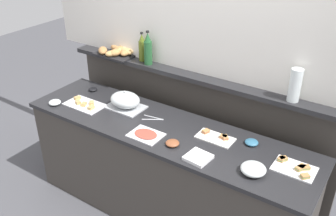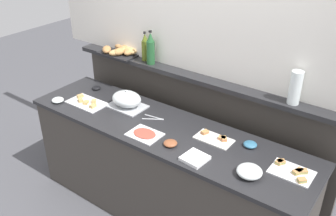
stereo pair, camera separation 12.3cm
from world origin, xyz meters
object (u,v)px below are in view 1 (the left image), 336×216
serving_cloche (125,101)px  bread_basket (118,51)px  sandwich_platter_side (85,104)px  condiment_bowl_teal (172,143)px  wine_bottle_green (148,49)px  olive_oil_bottle (142,48)px  condiment_bowl_cream (252,142)px  glass_bowl_medium (55,103)px  glass_bowl_large (253,169)px  serving_tongs (154,119)px  sandwich_platter_rear (295,168)px  sandwich_platter_front (216,137)px  cold_cuts_platter (146,135)px  condiment_bowl_red (93,89)px  water_carafe (295,85)px  napkin_stack (198,157)px

serving_cloche → bread_basket: bread_basket is taller
sandwich_platter_side → condiment_bowl_teal: condiment_bowl_teal is taller
wine_bottle_green → olive_oil_bottle: bearing=158.1°
condiment_bowl_cream → olive_oil_bottle: olive_oil_bottle is taller
glass_bowl_medium → glass_bowl_large: bearing=2.2°
serving_tongs → sandwich_platter_rear: bearing=-0.6°
sandwich_platter_front → serving_tongs: sandwich_platter_front is taller
sandwich_platter_side → cold_cuts_platter: (0.77, -0.10, -0.00)m
serving_cloche → olive_oil_bottle: olive_oil_bottle is taller
cold_cuts_platter → glass_bowl_large: (0.90, 0.03, 0.02)m
sandwich_platter_rear → olive_oil_bottle: 1.74m
cold_cuts_platter → condiment_bowl_red: (-0.92, 0.36, 0.01)m
sandwich_platter_rear → glass_bowl_medium: glass_bowl_medium is taller
condiment_bowl_teal → water_carafe: bearing=42.0°
water_carafe → condiment_bowl_cream: bearing=-124.5°
serving_cloche → condiment_bowl_red: bearing=169.4°
condiment_bowl_teal → napkin_stack: condiment_bowl_teal is taller
bread_basket → serving_tongs: bearing=-28.7°
sandwich_platter_rear → glass_bowl_medium: bearing=-172.6°
sandwich_platter_front → sandwich_platter_rear: 0.64m
condiment_bowl_teal → serving_cloche: bearing=158.7°
serving_cloche → condiment_bowl_teal: (0.68, -0.27, -0.05)m
sandwich_platter_rear → serving_tongs: sandwich_platter_rear is taller
serving_tongs → condiment_bowl_red: bearing=171.9°
wine_bottle_green → water_carafe: bearing=0.6°
condiment_bowl_teal → olive_oil_bottle: olive_oil_bottle is taller
condiment_bowl_red → water_carafe: size_ratio=0.34×
sandwich_platter_rear → serving_cloche: 1.55m
condiment_bowl_cream → bread_basket: 1.61m
water_carafe → bread_basket: bearing=179.7°
condiment_bowl_red → bread_basket: (0.13, 0.26, 0.34)m
condiment_bowl_red → condiment_bowl_cream: (1.67, -0.01, 0.00)m
condiment_bowl_cream → olive_oil_bottle: (-1.26, 0.29, 0.42)m
condiment_bowl_red → wine_bottle_green: bearing=25.2°
cold_cuts_platter → condiment_bowl_cream: condiment_bowl_cream is taller
sandwich_platter_rear → wine_bottle_green: wine_bottle_green is taller
serving_cloche → napkin_stack: bearing=-18.4°
glass_bowl_large → glass_bowl_medium: (-1.91, -0.07, -0.01)m
serving_tongs → wine_bottle_green: 0.66m
wine_bottle_green → glass_bowl_medium: bearing=-132.9°
sandwich_platter_front → condiment_bowl_cream: 0.28m
water_carafe → condiment_bowl_teal: bearing=-138.0°
sandwich_platter_front → serving_cloche: (-0.91, -0.00, 0.06)m
sandwich_platter_front → glass_bowl_large: 0.48m
napkin_stack → olive_oil_bottle: olive_oil_bottle is taller
sandwich_platter_front → wine_bottle_green: 1.05m
sandwich_platter_side → wine_bottle_green: (0.36, 0.51, 0.45)m
water_carafe → glass_bowl_large: bearing=-93.6°
condiment_bowl_cream → wine_bottle_green: bearing=167.8°
sandwich_platter_front → bread_basket: 1.37m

